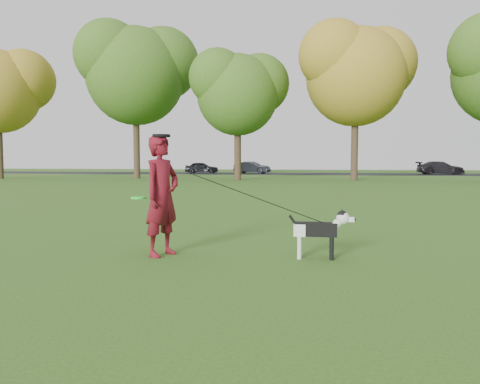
% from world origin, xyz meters
% --- Properties ---
extents(ground, '(120.00, 120.00, 0.00)m').
position_xyz_m(ground, '(0.00, 0.00, 0.00)').
color(ground, '#285116').
rests_on(ground, ground).
extents(road, '(120.00, 7.00, 0.02)m').
position_xyz_m(road, '(0.00, 40.00, 0.01)').
color(road, black).
rests_on(road, ground).
extents(man, '(0.65, 0.77, 1.80)m').
position_xyz_m(man, '(-0.78, -0.00, 0.90)').
color(man, maroon).
rests_on(man, ground).
extents(dog, '(0.96, 0.19, 0.73)m').
position_xyz_m(dog, '(1.56, 0.14, 0.45)').
color(dog, black).
rests_on(dog, ground).
extents(car_left, '(3.53, 1.71, 1.16)m').
position_xyz_m(car_left, '(-10.21, 40.00, 0.60)').
color(car_left, black).
rests_on(car_left, road).
extents(car_mid, '(3.80, 1.98, 1.19)m').
position_xyz_m(car_mid, '(-5.01, 40.00, 0.62)').
color(car_mid, black).
rests_on(car_mid, road).
extents(car_right, '(4.36, 1.96, 1.24)m').
position_xyz_m(car_right, '(12.97, 40.00, 0.64)').
color(car_right, black).
rests_on(car_right, road).
extents(man_held_items, '(2.94, 0.30, 1.32)m').
position_xyz_m(man_held_items, '(0.65, 0.04, 0.88)').
color(man_held_items, '#20FF35').
rests_on(man_held_items, ground).
extents(tree_row, '(51.74, 8.86, 12.01)m').
position_xyz_m(tree_row, '(-1.43, 26.07, 7.41)').
color(tree_row, '#38281C').
rests_on(tree_row, ground).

